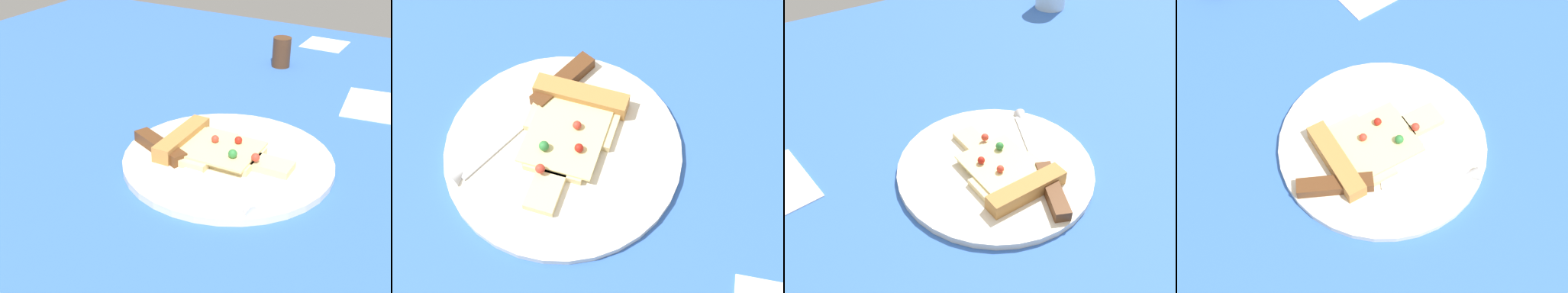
% 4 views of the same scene
% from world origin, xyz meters
% --- Properties ---
extents(ground_plane, '(1.53, 1.53, 0.03)m').
position_xyz_m(ground_plane, '(0.00, 0.00, -0.01)').
color(ground_plane, '#3360B7').
rests_on(ground_plane, ground).
extents(plate, '(0.29, 0.29, 0.01)m').
position_xyz_m(plate, '(0.06, -0.07, 0.01)').
color(plate, silver).
rests_on(plate, ground_plane).
extents(pizza_slice, '(0.12, 0.18, 0.03)m').
position_xyz_m(pizza_slice, '(0.06, -0.05, 0.02)').
color(pizza_slice, beige).
rests_on(pizza_slice, plate).
extents(knife, '(0.11, 0.23, 0.02)m').
position_xyz_m(knife, '(0.01, -0.02, 0.02)').
color(knife, silver).
rests_on(knife, plate).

